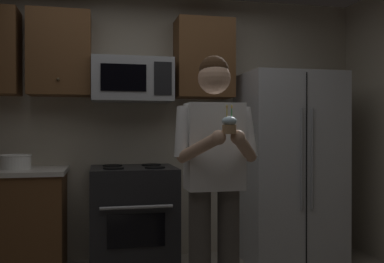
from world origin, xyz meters
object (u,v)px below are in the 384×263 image
Objects in this scene: oven_range at (133,218)px; refrigerator at (289,167)px; microwave at (132,80)px; person at (215,169)px; bowl_large_white at (15,161)px; cupcake at (229,125)px.

oven_range is 1.56m from refrigerator.
microwave reaches higher than refrigerator.
refrigerator is 1.02× the size of person.
person reaches higher than bowl_large_white.
oven_range is at bearing -90.02° from microwave.
bowl_large_white is (-1.01, -0.10, -0.73)m from microwave.
cupcake is (-1.04, -1.42, 0.39)m from refrigerator.
microwave is (0.00, 0.12, 1.26)m from oven_range.
person reaches higher than oven_range.
refrigerator reaches higher than person.
bowl_large_white is (-1.01, 0.02, 0.52)m from oven_range.
microwave is 0.42× the size of person.
cupcake is (1.47, -1.48, 0.31)m from bowl_large_white.
refrigerator is at bearing 53.61° from cupcake.
person is (0.46, -1.13, 0.53)m from oven_range.
refrigerator is 1.80m from cupcake.
refrigerator is at bearing -1.50° from oven_range.
oven_range is 0.52× the size of refrigerator.
bowl_large_white is 2.10m from cupcake.
microwave reaches higher than bowl_large_white.
microwave is at bearing 173.97° from refrigerator.
refrigerator reaches higher than bowl_large_white.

